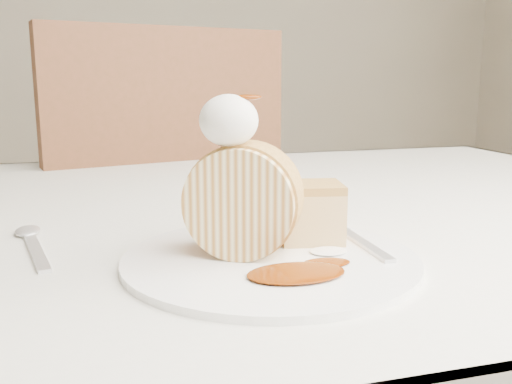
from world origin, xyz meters
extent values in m
cube|color=beige|center=(0.00, 0.20, 0.73)|extent=(1.40, 0.90, 0.04)
cube|color=beige|center=(0.00, 0.65, 0.61)|extent=(1.40, 0.01, 0.28)
cylinder|color=brown|center=(0.62, 0.57, 0.35)|extent=(0.06, 0.06, 0.71)
cube|color=brown|center=(-0.04, 0.81, 0.48)|extent=(0.57, 0.57, 0.04)
cube|color=brown|center=(0.01, 0.61, 0.75)|extent=(0.47, 0.15, 0.49)
cylinder|color=brown|center=(0.11, 1.06, 0.23)|extent=(0.04, 0.04, 0.46)
cylinder|color=brown|center=(-0.28, 0.96, 0.23)|extent=(0.04, 0.04, 0.46)
cylinder|color=brown|center=(0.20, 0.66, 0.23)|extent=(0.04, 0.04, 0.46)
cylinder|color=white|center=(0.01, -0.04, 0.75)|extent=(0.30, 0.30, 0.01)
cylinder|color=beige|center=(-0.01, -0.03, 0.80)|extent=(0.11, 0.09, 0.09)
cube|color=#BF8B48|center=(0.06, 0.00, 0.78)|extent=(0.07, 0.06, 0.05)
ellipsoid|color=white|center=(-0.03, -0.03, 0.87)|extent=(0.05, 0.05, 0.04)
ellipsoid|color=#642404|center=(-0.01, -0.03, 0.90)|extent=(0.02, 0.02, 0.01)
cube|color=silver|center=(0.10, -0.03, 0.76)|extent=(0.03, 0.15, 0.00)
cube|color=silver|center=(-0.19, 0.04, 0.75)|extent=(0.05, 0.14, 0.00)
camera|label=1|loc=(-0.13, -0.48, 0.91)|focal=40.00mm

